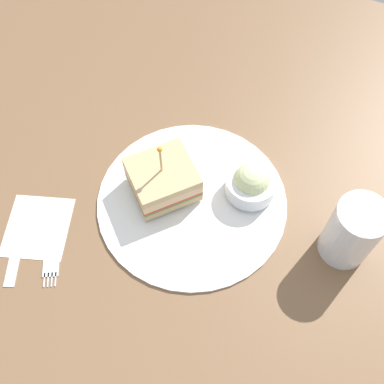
% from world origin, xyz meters
% --- Properties ---
extents(ground_plane, '(1.11, 1.11, 0.02)m').
position_xyz_m(ground_plane, '(0.00, 0.00, -0.01)').
color(ground_plane, brown).
extents(plate, '(0.28, 0.28, 0.01)m').
position_xyz_m(plate, '(0.00, 0.00, 0.00)').
color(plate, white).
rests_on(plate, ground_plane).
extents(sandwich_half_center, '(0.12, 0.12, 0.10)m').
position_xyz_m(sandwich_half_center, '(-0.05, 0.00, 0.03)').
color(sandwich_half_center, tan).
rests_on(sandwich_half_center, plate).
extents(coleslaw_bowl, '(0.07, 0.07, 0.05)m').
position_xyz_m(coleslaw_bowl, '(0.07, 0.05, 0.03)').
color(coleslaw_bowl, white).
rests_on(coleslaw_bowl, plate).
extents(drink_glass, '(0.07, 0.07, 0.10)m').
position_xyz_m(drink_glass, '(0.22, 0.02, 0.05)').
color(drink_glass, gold).
rests_on(drink_glass, ground_plane).
extents(napkin, '(0.12, 0.12, 0.00)m').
position_xyz_m(napkin, '(-0.19, -0.13, 0.00)').
color(napkin, white).
rests_on(napkin, ground_plane).
extents(fork, '(0.07, 0.12, 0.00)m').
position_xyz_m(fork, '(-0.15, -0.15, 0.00)').
color(fork, silver).
rests_on(fork, ground_plane).
extents(knife, '(0.06, 0.12, 0.00)m').
position_xyz_m(knife, '(-0.19, -0.17, 0.00)').
color(knife, silver).
rests_on(knife, ground_plane).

